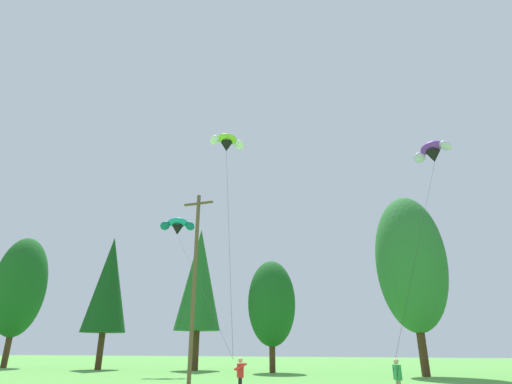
{
  "coord_description": "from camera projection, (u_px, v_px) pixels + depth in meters",
  "views": [
    {
      "loc": [
        4.09,
        6.38,
        2.09
      ],
      "look_at": [
        -2.42,
        25.18,
        9.8
      ],
      "focal_mm": 28.37,
      "sensor_mm": 36.0,
      "label": 1
    }
  ],
  "objects": [
    {
      "name": "treeline_tree_b",
      "position": [
        109.0,
        284.0,
        45.38
      ],
      "size": [
        4.72,
        4.72,
        14.2
      ],
      "color": "#472D19",
      "rests_on": "ground_plane"
    },
    {
      "name": "kite_flyer_mid",
      "position": [
        398.0,
        376.0,
        17.13
      ],
      "size": [
        0.4,
        0.6,
        1.69
      ],
      "color": "gray",
      "rests_on": "ground_plane"
    },
    {
      "name": "kite_flyer_near",
      "position": [
        240.0,
        374.0,
        18.57
      ],
      "size": [
        0.75,
        0.76,
        1.69
      ],
      "color": "black",
      "rests_on": "ground_plane"
    },
    {
      "name": "parafoil_kite_high_teal",
      "position": [
        178.0,
        226.0,
        40.08
      ],
      "size": [
        14.08,
        16.21,
        12.74
      ],
      "color": "teal"
    },
    {
      "name": "utility_pole",
      "position": [
        194.0,
        278.0,
        26.64
      ],
      "size": [
        2.2,
        0.26,
        12.25
      ],
      "color": "brown",
      "rests_on": "ground_plane"
    },
    {
      "name": "treeline_tree_a",
      "position": [
        20.0,
        286.0,
        49.28
      ],
      "size": [
        5.89,
        5.89,
        15.17
      ],
      "color": "#472D19",
      "rests_on": "ground_plane"
    },
    {
      "name": "treeline_tree_d",
      "position": [
        272.0,
        303.0,
        39.26
      ],
      "size": [
        4.58,
        4.58,
        10.28
      ],
      "color": "#472D19",
      "rests_on": "ground_plane"
    },
    {
      "name": "treeline_tree_c",
      "position": [
        199.0,
        278.0,
        44.06
      ],
      "size": [
        4.84,
        4.84,
        14.73
      ],
      "color": "#472D19",
      "rests_on": "ground_plane"
    },
    {
      "name": "parafoil_kite_mid_purple",
      "position": [
        432.0,
        152.0,
        28.2
      ],
      "size": [
        5.39,
        9.55,
        14.48
      ],
      "color": "purple"
    },
    {
      "name": "parafoil_kite_far_lime_white",
      "position": [
        227.0,
        143.0,
        33.54
      ],
      "size": [
        5.79,
        9.88,
        17.23
      ],
      "color": "#93D633"
    },
    {
      "name": "treeline_tree_e",
      "position": [
        411.0,
        262.0,
        35.23
      ],
      "size": [
        5.86,
        5.86,
        15.03
      ],
      "color": "#472D19",
      "rests_on": "ground_plane"
    }
  ]
}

